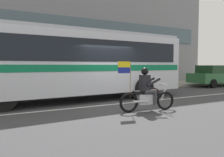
% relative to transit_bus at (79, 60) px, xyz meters
% --- Properties ---
extents(ground_plane, '(60.00, 60.00, 0.00)m').
position_rel_transit_bus_xyz_m(ground_plane, '(0.96, -1.19, -1.88)').
color(ground_plane, '#3D3D3F').
extents(sidewalk_curb, '(28.00, 3.80, 0.15)m').
position_rel_transit_bus_xyz_m(sidewalk_curb, '(0.96, 3.91, -1.81)').
color(sidewalk_curb, gray).
rests_on(sidewalk_curb, ground_plane).
extents(lane_center_stripe, '(26.60, 0.14, 0.01)m').
position_rel_transit_bus_xyz_m(lane_center_stripe, '(0.96, -1.79, -1.88)').
color(lane_center_stripe, silver).
rests_on(lane_center_stripe, ground_plane).
extents(office_building_facade, '(28.00, 0.89, 12.80)m').
position_rel_transit_bus_xyz_m(office_building_facade, '(0.96, 6.20, 4.52)').
color(office_building_facade, gray).
rests_on(office_building_facade, ground_plane).
extents(transit_bus, '(10.64, 2.97, 3.22)m').
position_rel_transit_bus_xyz_m(transit_bus, '(0.00, 0.00, 0.00)').
color(transit_bus, silver).
rests_on(transit_bus, ground_plane).
extents(motorcycle_with_rider, '(2.17, 0.71, 1.78)m').
position_rel_transit_bus_xyz_m(motorcycle_with_rider, '(1.27, -3.58, -1.22)').
color(motorcycle_with_rider, black).
rests_on(motorcycle_with_rider, ground_plane).
extents(parked_hatchback_downstreet, '(4.52, 1.89, 1.64)m').
position_rel_transit_bus_xyz_m(parked_hatchback_downstreet, '(11.74, 1.39, -1.03)').
color(parked_hatchback_downstreet, '#2D6638').
rests_on(parked_hatchback_downstreet, ground_plane).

